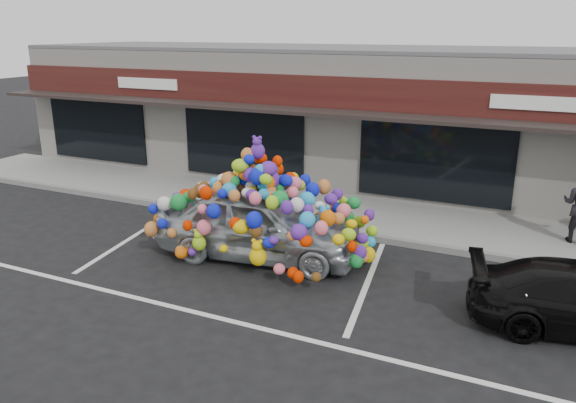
% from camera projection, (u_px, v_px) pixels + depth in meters
% --- Properties ---
extents(ground, '(90.00, 90.00, 0.00)m').
position_uv_depth(ground, '(241.00, 263.00, 12.26)').
color(ground, black).
rests_on(ground, ground).
extents(shop_building, '(24.00, 7.20, 4.31)m').
position_uv_depth(shop_building, '(363.00, 113.00, 18.93)').
color(shop_building, silver).
rests_on(shop_building, ground).
extents(sidewalk, '(26.00, 3.00, 0.15)m').
position_uv_depth(sidewalk, '(312.00, 209.00, 15.70)').
color(sidewalk, gray).
rests_on(sidewalk, ground).
extents(kerb, '(26.00, 0.18, 0.16)m').
position_uv_depth(kerb, '(289.00, 225.00, 14.40)').
color(kerb, slate).
rests_on(kerb, ground).
extents(parking_stripe_left, '(0.73, 4.37, 0.01)m').
position_uv_depth(parking_stripe_left, '(132.00, 238.00, 13.73)').
color(parking_stripe_left, silver).
rests_on(parking_stripe_left, ground).
extents(parking_stripe_mid, '(0.73, 4.37, 0.01)m').
position_uv_depth(parking_stripe_mid, '(367.00, 283.00, 11.31)').
color(parking_stripe_mid, silver).
rests_on(parking_stripe_mid, ground).
extents(lane_line, '(14.00, 0.12, 0.01)m').
position_uv_depth(lane_line, '(277.00, 332.00, 9.46)').
color(lane_line, silver).
rests_on(lane_line, ground).
extents(toy_car, '(3.28, 5.07, 2.83)m').
position_uv_depth(toy_car, '(260.00, 216.00, 12.32)').
color(toy_car, '#95989F').
rests_on(toy_car, ground).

